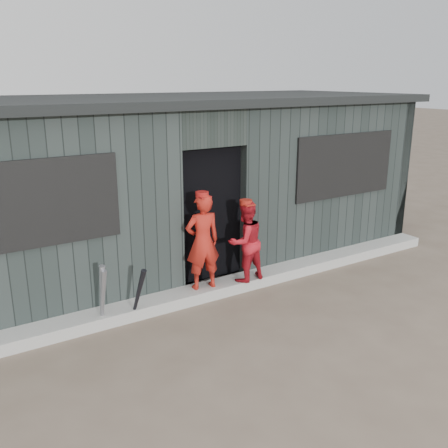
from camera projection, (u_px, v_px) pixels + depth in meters
ground at (311, 349)px, 5.52m from camera, size 80.00×80.00×0.00m
curb at (223, 287)px, 6.98m from camera, size 8.00×0.36×0.15m
bat_left at (103, 299)px, 5.88m from camera, size 0.11×0.23×0.77m
bat_mid at (102, 296)px, 5.90m from camera, size 0.09×0.20×0.81m
bat_right at (138, 295)px, 6.03m from camera, size 0.16×0.34×0.73m
player_red_left at (203, 242)px, 6.60m from camera, size 0.51×0.37×1.31m
player_red_right at (245, 241)px, 6.88m from camera, size 0.58×0.47×1.13m
player_grey_back at (208, 235)px, 7.31m from camera, size 0.77×0.64×1.35m
dugout at (167, 182)px, 8.00m from camera, size 8.30×3.30×2.62m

